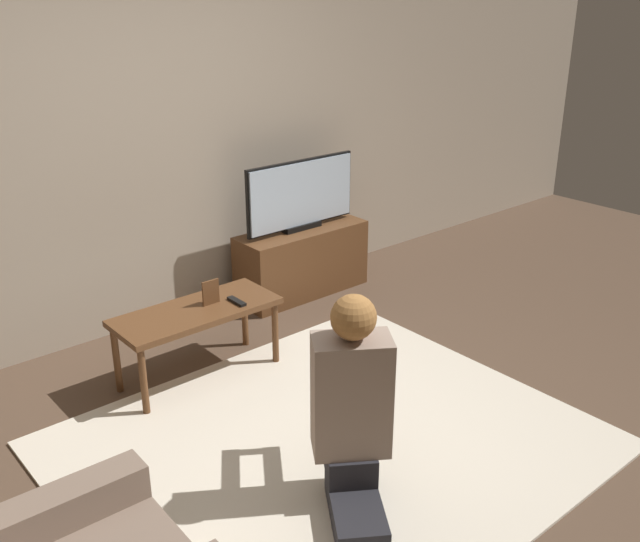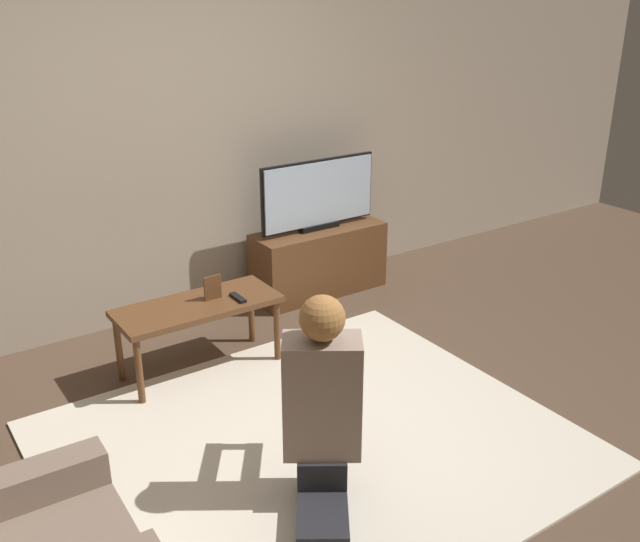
# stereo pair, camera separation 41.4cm
# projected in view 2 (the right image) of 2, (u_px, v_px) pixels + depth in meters

# --- Properties ---
(ground_plane) EXTENTS (10.00, 10.00, 0.00)m
(ground_plane) POSITION_uv_depth(u_px,v_px,m) (313.00, 446.00, 3.66)
(ground_plane) COLOR brown
(wall_back) EXTENTS (10.00, 0.06, 2.60)m
(wall_back) POSITION_uv_depth(u_px,v_px,m) (148.00, 132.00, 4.65)
(wall_back) COLOR tan
(wall_back) RESTS_ON ground_plane
(rug) EXTENTS (2.51, 2.15, 0.02)m
(rug) POSITION_uv_depth(u_px,v_px,m) (313.00, 444.00, 3.66)
(rug) COLOR beige
(rug) RESTS_ON ground_plane
(tv_stand) EXTENTS (1.03, 0.36, 0.51)m
(tv_stand) POSITION_uv_depth(u_px,v_px,m) (319.00, 261.00, 5.39)
(tv_stand) COLOR brown
(tv_stand) RESTS_ON ground_plane
(tv) EXTENTS (0.95, 0.08, 0.52)m
(tv) POSITION_uv_depth(u_px,v_px,m) (319.00, 194.00, 5.19)
(tv) COLOR black
(tv) RESTS_ON tv_stand
(coffee_table) EXTENTS (0.97, 0.41, 0.45)m
(coffee_table) POSITION_uv_depth(u_px,v_px,m) (198.00, 311.00, 4.23)
(coffee_table) COLOR brown
(coffee_table) RESTS_ON ground_plane
(person_kneeling) EXTENTS (0.65, 0.81, 1.01)m
(person_kneeling) POSITION_uv_depth(u_px,v_px,m) (322.00, 404.00, 3.08)
(person_kneeling) COLOR #232328
(person_kneeling) RESTS_ON rug
(picture_frame) EXTENTS (0.11, 0.01, 0.15)m
(picture_frame) POSITION_uv_depth(u_px,v_px,m) (213.00, 288.00, 4.24)
(picture_frame) COLOR brown
(picture_frame) RESTS_ON coffee_table
(remote) EXTENTS (0.04, 0.15, 0.02)m
(remote) POSITION_uv_depth(u_px,v_px,m) (238.00, 298.00, 4.26)
(remote) COLOR black
(remote) RESTS_ON coffee_table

